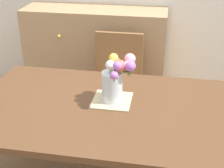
{
  "coord_description": "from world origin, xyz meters",
  "views": [
    {
      "loc": [
        0.29,
        -1.66,
        1.73
      ],
      "look_at": [
        -0.02,
        0.07,
        0.85
      ],
      "focal_mm": 51.11,
      "sensor_mm": 36.0,
      "label": 1
    }
  ],
  "objects_px": {
    "flower_vase": "(116,77)",
    "chair_far": "(117,78)",
    "dresser": "(96,57)",
    "dining_table": "(113,118)"
  },
  "relations": [
    {
      "from": "chair_far",
      "to": "dresser",
      "type": "xyz_separation_m",
      "value": [
        -0.3,
        0.49,
        -0.02
      ]
    },
    {
      "from": "chair_far",
      "to": "dresser",
      "type": "relative_size",
      "value": 0.64
    },
    {
      "from": "chair_far",
      "to": "dresser",
      "type": "distance_m",
      "value": 0.58
    },
    {
      "from": "flower_vase",
      "to": "chair_far",
      "type": "bearing_deg",
      "value": 98.37
    },
    {
      "from": "dresser",
      "to": "flower_vase",
      "type": "distance_m",
      "value": 1.38
    },
    {
      "from": "dining_table",
      "to": "flower_vase",
      "type": "xyz_separation_m",
      "value": [
        0.0,
        0.07,
        0.25
      ]
    },
    {
      "from": "flower_vase",
      "to": "dresser",
      "type": "bearing_deg",
      "value": 108.25
    },
    {
      "from": "dining_table",
      "to": "chair_far",
      "type": "height_order",
      "value": "chair_far"
    },
    {
      "from": "chair_far",
      "to": "dining_table",
      "type": "bearing_deg",
      "value": 97.35
    },
    {
      "from": "dresser",
      "to": "flower_vase",
      "type": "relative_size",
      "value": 4.64
    }
  ]
}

